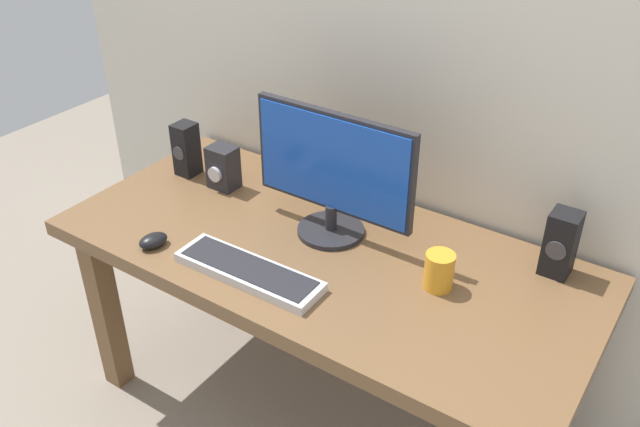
{
  "coord_description": "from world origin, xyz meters",
  "views": [
    {
      "loc": [
        0.93,
        -1.38,
        1.89
      ],
      "look_at": [
        -0.01,
        0.0,
        0.85
      ],
      "focal_mm": 37.86,
      "sensor_mm": 36.0,
      "label": 1
    }
  ],
  "objects": [
    {
      "name": "desk",
      "position": [
        0.0,
        0.0,
        0.63
      ],
      "size": [
        1.64,
        0.75,
        0.73
      ],
      "color": "brown",
      "rests_on": "ground_plane"
    },
    {
      "name": "speaker_right",
      "position": [
        0.62,
        0.28,
        0.82
      ],
      "size": [
        0.08,
        0.09,
        0.2
      ],
      "color": "black",
      "rests_on": "desk"
    },
    {
      "name": "coffee_mug",
      "position": [
        0.37,
        0.03,
        0.78
      ],
      "size": [
        0.08,
        0.08,
        0.11
      ],
      "primitive_type": "cylinder",
      "color": "orange",
      "rests_on": "desk"
    },
    {
      "name": "monitor",
      "position": [
        -0.02,
        0.09,
        0.94
      ],
      "size": [
        0.53,
        0.21,
        0.4
      ],
      "color": "#232328",
      "rests_on": "desk"
    },
    {
      "name": "mouse",
      "position": [
        -0.43,
        -0.28,
        0.75
      ],
      "size": [
        0.08,
        0.1,
        0.04
      ],
      "primitive_type": "ellipsoid",
      "rotation": [
        0.0,
        0.0,
        -0.24
      ],
      "color": "black",
      "rests_on": "desk"
    },
    {
      "name": "keyboard_primary",
      "position": [
        -0.09,
        -0.23,
        0.74
      ],
      "size": [
        0.45,
        0.14,
        0.03
      ],
      "color": "silver",
      "rests_on": "desk"
    },
    {
      "name": "speaker_left",
      "position": [
        -0.66,
        0.12,
        0.82
      ],
      "size": [
        0.07,
        0.08,
        0.19
      ],
      "color": "black",
      "rests_on": "desk"
    },
    {
      "name": "audio_controller",
      "position": [
        -0.49,
        0.12,
        0.8
      ],
      "size": [
        0.1,
        0.09,
        0.15
      ],
      "color": "#232328",
      "rests_on": "desk"
    },
    {
      "name": "ground_plane",
      "position": [
        0.0,
        0.0,
        0.0
      ],
      "size": [
        6.0,
        6.0,
        0.0
      ],
      "primitive_type": "plane",
      "color": "gray"
    }
  ]
}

